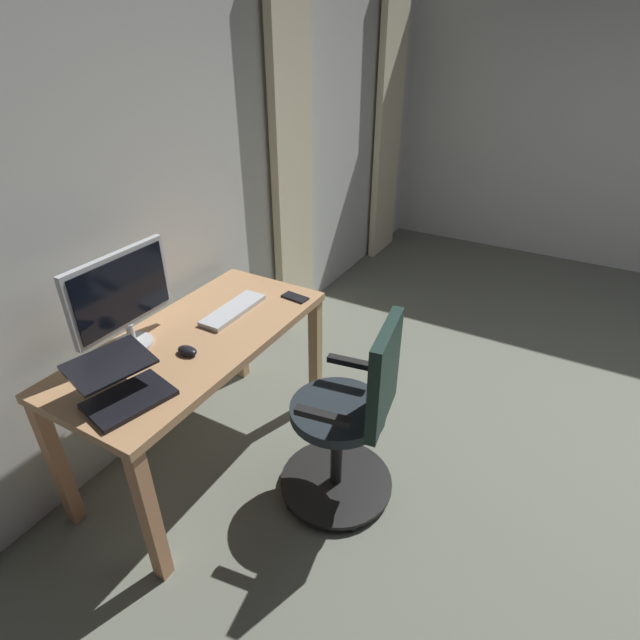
{
  "coord_description": "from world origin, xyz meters",
  "views": [
    {
      "loc": [
        2.53,
        -0.84,
        2.0
      ],
      "look_at": [
        0.98,
        -1.72,
        0.94
      ],
      "focal_mm": 27.7,
      "sensor_mm": 36.0,
      "label": 1
    }
  ],
  "objects": [
    {
      "name": "curtain_right_panel",
      "position": [
        -0.34,
        -2.68,
        1.21
      ],
      "size": [
        0.43,
        0.06,
        2.43
      ],
      "primitive_type": "cube",
      "color": "beige",
      "rests_on": "ground"
    },
    {
      "name": "curtain_left_panel",
      "position": [
        -2.02,
        -2.68,
        1.21
      ],
      "size": [
        0.5,
        0.06,
        2.43
      ],
      "primitive_type": "cube",
      "color": "beige",
      "rests_on": "ground"
    },
    {
      "name": "computer_monitor",
      "position": [
        1.31,
        -2.52,
        1.01
      ],
      "size": [
        0.52,
        0.18,
        0.44
      ],
      "color": "#B7BCC1",
      "rests_on": "desk"
    },
    {
      "name": "laptop",
      "position": [
        1.59,
        -2.26,
        0.8
      ],
      "size": [
        0.37,
        0.38,
        0.15
      ],
      "rotation": [
        0.0,
        0.0,
        -0.23
      ],
      "color": "black",
      "rests_on": "desk"
    },
    {
      "name": "computer_keyboard",
      "position": [
        0.84,
        -2.31,
        0.76
      ],
      "size": [
        0.4,
        0.13,
        0.02
      ],
      "primitive_type": "cube",
      "color": "#B7BCC1",
      "rests_on": "desk"
    },
    {
      "name": "cell_phone_by_monitor",
      "position": [
        0.56,
        -2.11,
        0.76
      ],
      "size": [
        0.08,
        0.15,
        0.01
      ],
      "primitive_type": "cube",
      "rotation": [
        0.0,
        0.0,
        -0.11
      ],
      "color": "black",
      "rests_on": "desk"
    },
    {
      "name": "office_chair",
      "position": [
        0.98,
        -1.56,
        0.45
      ],
      "size": [
        0.56,
        0.56,
        0.99
      ],
      "rotation": [
        0.0,
        0.0,
        3.3
      ],
      "color": "black",
      "rests_on": "ground"
    },
    {
      "name": "desk",
      "position": [
        1.11,
        -2.32,
        0.65
      ],
      "size": [
        1.37,
        0.64,
        0.75
      ],
      "color": "tan",
      "rests_on": "ground"
    },
    {
      "name": "back_room_partition",
      "position": [
        0.0,
        -2.79,
        1.37
      ],
      "size": [
        5.46,
        0.1,
        2.75
      ],
      "primitive_type": "cube",
      "color": "silver",
      "rests_on": "ground"
    },
    {
      "name": "computer_mouse",
      "position": [
        1.24,
        -2.25,
        0.77
      ],
      "size": [
        0.06,
        0.1,
        0.04
      ],
      "primitive_type": "ellipsoid",
      "color": "black",
      "rests_on": "desk"
    }
  ]
}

